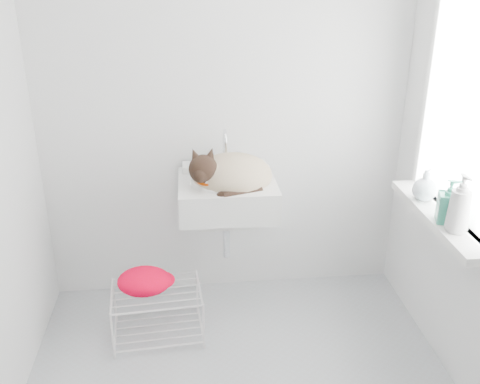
{
  "coord_description": "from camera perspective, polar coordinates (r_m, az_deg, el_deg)",
  "views": [
    {
      "loc": [
        -0.22,
        -2.12,
        2.02
      ],
      "look_at": [
        0.04,
        0.5,
        0.88
      ],
      "focal_mm": 40.59,
      "sensor_mm": 36.0,
      "label": 1
    }
  ],
  "objects": [
    {
      "name": "back_wall",
      "position": [
        3.22,
        -1.69,
        9.58
      ],
      "size": [
        2.2,
        0.02,
        2.5
      ],
      "primitive_type": "cube",
      "color": "silver",
      "rests_on": "ground"
    },
    {
      "name": "window_glass",
      "position": [
        2.74,
        23.11,
        7.44
      ],
      "size": [
        0.01,
        0.8,
        1.0
      ],
      "primitive_type": "cube",
      "color": "white",
      "rests_on": "right_wall"
    },
    {
      "name": "window_frame",
      "position": [
        2.73,
        22.83,
        7.44
      ],
      "size": [
        0.04,
        0.9,
        1.1
      ],
      "primitive_type": "cube",
      "color": "white",
      "rests_on": "right_wall"
    },
    {
      "name": "windowsill",
      "position": [
        2.88,
        20.18,
        -2.5
      ],
      "size": [
        0.16,
        0.88,
        0.04
      ],
      "primitive_type": "cube",
      "color": "white",
      "rests_on": "right_wall"
    },
    {
      "name": "sink",
      "position": [
        3.09,
        -1.37,
        1.21
      ],
      "size": [
        0.55,
        0.48,
        0.22
      ],
      "primitive_type": "cube",
      "color": "white",
      "rests_on": "back_wall"
    },
    {
      "name": "faucet",
      "position": [
        3.21,
        -1.65,
        4.73
      ],
      "size": [
        0.2,
        0.14,
        0.2
      ],
      "primitive_type": null,
      "color": "silver",
      "rests_on": "sink"
    },
    {
      "name": "cat",
      "position": [
        3.06,
        -1.14,
        1.8
      ],
      "size": [
        0.48,
        0.39,
        0.3
      ],
      "rotation": [
        0.0,
        0.0,
        0.04
      ],
      "color": "#BFB18A",
      "rests_on": "sink"
    },
    {
      "name": "wire_rack",
      "position": [
        3.22,
        -8.67,
        -12.39
      ],
      "size": [
        0.52,
        0.38,
        0.3
      ],
      "primitive_type": "cube",
      "rotation": [
        0.0,
        0.0,
        0.08
      ],
      "color": "silver",
      "rests_on": "floor"
    },
    {
      "name": "towel",
      "position": [
        3.13,
        -9.99,
        -9.72
      ],
      "size": [
        0.32,
        0.24,
        0.12
      ],
      "primitive_type": "ellipsoid",
      "rotation": [
        0.0,
        0.0,
        -0.1
      ],
      "color": "#DE0008",
      "rests_on": "wire_rack"
    },
    {
      "name": "bottle_a",
      "position": [
        2.72,
        21.69,
        -3.85
      ],
      "size": [
        0.1,
        0.1,
        0.24
      ],
      "primitive_type": "imported",
      "rotation": [
        0.0,
        0.0,
        0.06
      ],
      "color": "silver",
      "rests_on": "windowsill"
    },
    {
      "name": "bottle_b",
      "position": [
        2.79,
        20.8,
        -2.93
      ],
      "size": [
        0.12,
        0.12,
        0.22
      ],
      "primitive_type": "imported",
      "rotation": [
        0.0,
        0.0,
        1.25
      ],
      "color": "#2A8369",
      "rests_on": "windowsill"
    },
    {
      "name": "bottle_c",
      "position": [
        3.01,
        18.69,
        -0.72
      ],
      "size": [
        0.17,
        0.17,
        0.16
      ],
      "primitive_type": "imported",
      "rotation": [
        0.0,
        0.0,
        2.07
      ],
      "color": "white",
      "rests_on": "windowsill"
    }
  ]
}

